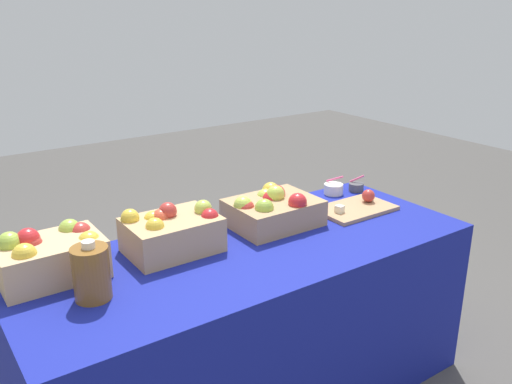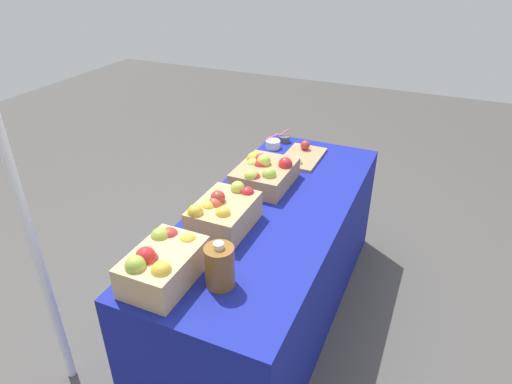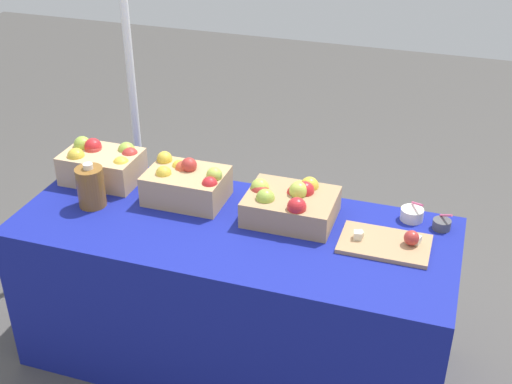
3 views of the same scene
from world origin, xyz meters
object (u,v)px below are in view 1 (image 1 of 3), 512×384
cutting_board_front (357,207)px  cider_jug (91,273)px  apple_crate_right (272,209)px  apple_crate_left (50,255)px  sample_bowl_mid (356,187)px  apple_crate_middle (171,232)px  sample_bowl_near (334,189)px

cutting_board_front → cider_jug: 1.32m
apple_crate_right → cutting_board_front: size_ratio=1.04×
apple_crate_left → sample_bowl_mid: 1.58m
apple_crate_middle → cider_jug: 0.42m
apple_crate_left → sample_bowl_mid: size_ratio=4.16×
apple_crate_left → sample_bowl_near: 1.45m
apple_crate_right → apple_crate_left: bearing=176.8°
apple_crate_middle → sample_bowl_mid: 1.14m
apple_crate_middle → apple_crate_right: 0.49m
cutting_board_front → sample_bowl_mid: sample_bowl_mid is taller
apple_crate_left → cider_jug: size_ratio=1.72×
apple_crate_right → sample_bowl_near: size_ratio=3.81×
sample_bowl_near → cider_jug: (-1.38, -0.32, 0.07)m
sample_bowl_near → sample_bowl_mid: size_ratio=1.16×
sample_bowl_mid → sample_bowl_near: bearing=165.3°
sample_bowl_near → sample_bowl_mid: bearing=-14.7°
sample_bowl_mid → cider_jug: (-1.51, -0.29, 0.07)m
apple_crate_right → sample_bowl_mid: apple_crate_right is taller
cutting_board_front → sample_bowl_mid: (0.20, 0.20, 0.01)m
sample_bowl_mid → cider_jug: bearing=-169.1°
apple_crate_middle → apple_crate_right: apple_crate_middle is taller
cutting_board_front → sample_bowl_near: size_ratio=3.66×
apple_crate_middle → apple_crate_right: size_ratio=0.93×
apple_crate_middle → sample_bowl_near: (1.00, 0.14, -0.06)m
apple_crate_middle → sample_bowl_near: apple_crate_middle is taller
sample_bowl_near → apple_crate_right: bearing=-163.7°
apple_crate_right → cider_jug: cider_jug is taller
apple_crate_middle → apple_crate_left: bearing=174.4°
cutting_board_front → sample_bowl_near: sample_bowl_near is taller
apple_crate_left → sample_bowl_near: bearing=3.8°
cutting_board_front → sample_bowl_mid: size_ratio=4.24×
sample_bowl_near → sample_bowl_mid: sample_bowl_near is taller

